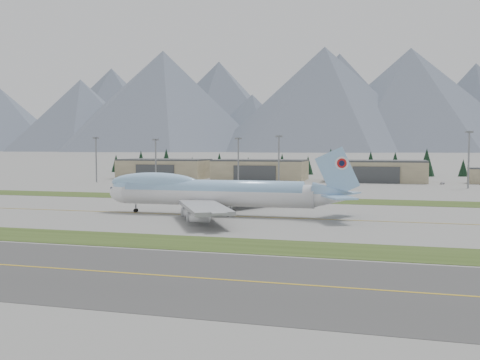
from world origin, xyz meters
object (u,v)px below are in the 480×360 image
(boeing_747_freighter, at_px, (214,192))
(service_vehicle_c, at_px, (442,184))
(service_vehicle_b, at_px, (298,183))
(hangar_right, at_px, (376,171))
(service_vehicle_a, at_px, (215,182))
(hangar_center, at_px, (260,170))
(hangar_left, at_px, (165,169))

(boeing_747_freighter, height_order, service_vehicle_c, boeing_747_freighter)
(service_vehicle_b, bearing_deg, hangar_right, -56.21)
(hangar_right, relative_size, service_vehicle_a, 13.11)
(service_vehicle_a, bearing_deg, service_vehicle_c, -12.25)
(boeing_747_freighter, xyz_separation_m, service_vehicle_a, (-39.60, 124.00, -5.74))
(service_vehicle_b, bearing_deg, service_vehicle_a, 91.74)
(boeing_747_freighter, relative_size, service_vehicle_c, 17.26)
(hangar_center, relative_size, service_vehicle_a, 13.11)
(service_vehicle_c, bearing_deg, service_vehicle_a, -153.90)
(boeing_747_freighter, xyz_separation_m, service_vehicle_c, (68.18, 136.79, -5.74))
(boeing_747_freighter, bearing_deg, hangar_center, 97.92)
(boeing_747_freighter, height_order, hangar_left, boeing_747_freighter)
(boeing_747_freighter, distance_m, hangar_right, 152.98)
(service_vehicle_a, bearing_deg, boeing_747_freighter, -91.30)
(service_vehicle_a, relative_size, service_vehicle_b, 1.04)
(hangar_center, distance_m, hangar_right, 60.00)
(hangar_left, bearing_deg, hangar_right, 0.00)
(hangar_right, relative_size, service_vehicle_b, 13.66)
(hangar_left, height_order, service_vehicle_c, hangar_left)
(hangar_left, bearing_deg, boeing_747_freighter, -62.55)
(service_vehicle_a, relative_size, service_vehicle_c, 0.97)
(hangar_right, relative_size, service_vehicle_c, 12.65)
(hangar_left, height_order, service_vehicle_b, hangar_left)
(boeing_747_freighter, xyz_separation_m, service_vehicle_b, (1.98, 124.73, -5.74))
(hangar_center, relative_size, service_vehicle_c, 12.65)
(hangar_right, height_order, service_vehicle_c, hangar_right)
(hangar_right, bearing_deg, hangar_center, 180.00)
(hangar_left, distance_m, service_vehicle_b, 82.55)
(boeing_747_freighter, bearing_deg, service_vehicle_a, 107.19)
(hangar_center, xyz_separation_m, service_vehicle_c, (90.17, -11.39, -5.39))
(boeing_747_freighter, xyz_separation_m, hangar_right, (38.01, 148.18, -0.35))
(boeing_747_freighter, distance_m, service_vehicle_c, 152.95)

